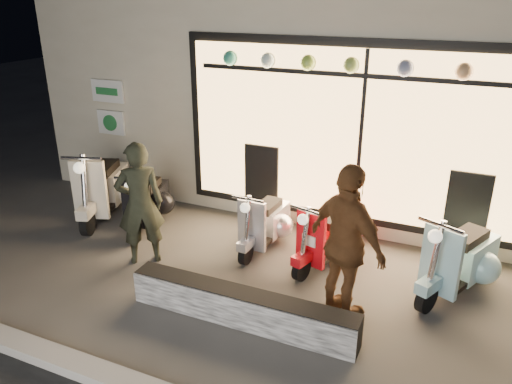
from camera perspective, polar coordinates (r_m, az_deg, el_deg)
ground at (r=6.33m, az=-0.44°, el=-11.05°), size 40.00×40.00×0.00m
shop_building at (r=10.13m, az=11.62°, el=14.00°), size 10.20×6.23×4.20m
graffiti_barrier at (r=5.67m, az=-1.66°, el=-13.01°), size 2.65×0.28×0.40m
scooter_silver at (r=7.21m, az=1.21°, el=-3.33°), size 0.43×1.26×0.90m
scooter_red at (r=6.85m, az=8.54°, el=-4.94°), size 0.65×1.30×0.93m
scooter_black at (r=8.04m, az=-12.18°, el=-0.89°), size 0.67×1.34×0.95m
scooter_cream at (r=8.57m, az=-16.90°, el=0.69°), size 0.89×1.62×1.17m
scooter_blue at (r=6.65m, az=22.51°, el=-6.91°), size 0.87×1.44×1.05m
man at (r=6.74m, az=-13.13°, el=-1.32°), size 0.74×0.70×1.69m
woman at (r=5.50m, az=10.35°, el=-5.92°), size 1.14×0.94×1.82m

